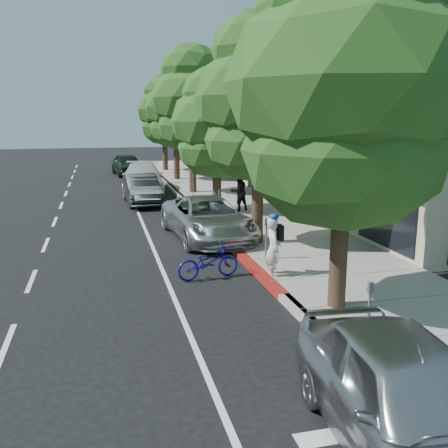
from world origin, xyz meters
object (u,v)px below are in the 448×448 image
object	(u,v)px
street_tree_3	(192,100)
silver_suv	(208,218)
street_tree_2	(217,124)
street_tree_4	(176,109)
dark_sedan	(142,189)
street_tree_5	(164,111)
street_tree_1	(259,101)
near_car_a	(409,401)
pedestrian	(239,192)
street_tree_0	(347,89)
dark_suv_far	(127,164)
cyclist	(273,249)
bicycle	(208,262)
white_pickup	(143,178)

from	to	relation	value
street_tree_3	silver_suv	bearing A→B (deg)	-97.59
street_tree_2	street_tree_4	world-z (taller)	street_tree_4
street_tree_2	dark_sedan	world-z (taller)	street_tree_2
street_tree_5	street_tree_1	bearing A→B (deg)	-90.00
street_tree_3	near_car_a	xyz separation A→B (m)	(-1.40, -22.83, -4.41)
street_tree_2	pedestrian	distance (m)	3.19
street_tree_4	street_tree_1	bearing A→B (deg)	-90.00
street_tree_0	dark_sedan	size ratio (longest dim) A/B	1.81
street_tree_0	silver_suv	world-z (taller)	street_tree_0
street_tree_4	dark_suv_far	xyz separation A→B (m)	(-3.10, 4.33, -4.03)
cyclist	dark_sedan	distance (m)	13.24
cyclist	pedestrian	world-z (taller)	pedestrian
street_tree_2	bicycle	bearing A→B (deg)	-104.72
cyclist	bicycle	size ratio (longest dim) A/B	0.97
cyclist	silver_suv	xyz separation A→B (m)	(-0.75, 4.98, -0.12)
white_pickup	dark_suv_far	bearing A→B (deg)	96.46
silver_suv	dark_sedan	distance (m)	8.21
street_tree_2	street_tree_3	bearing A→B (deg)	90.00
street_tree_1	near_car_a	distance (m)	11.65
street_tree_0	dark_suv_far	size ratio (longest dim) A/B	1.72
dark_sedan	near_car_a	bearing A→B (deg)	-88.10
street_tree_4	dark_suv_far	world-z (taller)	street_tree_4
street_tree_2	street_tree_4	bearing A→B (deg)	90.00
street_tree_1	dark_sedan	size ratio (longest dim) A/B	1.72
cyclist	dark_suv_far	distance (m)	25.92
street_tree_1	pedestrian	bearing A→B (deg)	80.48
street_tree_2	bicycle	xyz separation A→B (m)	(-2.35, -8.95, -3.59)
dark_suv_far	pedestrian	bearing A→B (deg)	-82.90
street_tree_0	white_pickup	size ratio (longest dim) A/B	1.43
street_tree_0	bicycle	distance (m)	5.93
street_tree_4	street_tree_3	bearing A→B (deg)	-90.00
street_tree_4	bicycle	distance (m)	21.53
silver_suv	near_car_a	size ratio (longest dim) A/B	1.12
street_tree_0	white_pickup	xyz separation A→B (m)	(-2.70, 19.51, -4.15)
dark_sedan	street_tree_1	bearing A→B (deg)	-74.86
street_tree_1	dark_sedan	distance (m)	10.85
street_tree_1	white_pickup	xyz separation A→B (m)	(-2.70, 13.51, -4.07)
street_tree_3	silver_suv	xyz separation A→B (m)	(-1.40, -10.50, -4.48)
pedestrian	street_tree_0	bearing A→B (deg)	68.73
street_tree_2	dark_sedan	distance (m)	5.76
dark_suv_far	near_car_a	size ratio (longest dim) A/B	0.97
street_tree_2	cyclist	xyz separation A→B (m)	(-0.65, -9.48, -3.19)
street_tree_5	cyclist	distance (m)	27.76
street_tree_5	dark_sedan	distance (m)	15.33
cyclist	silver_suv	size ratio (longest dim) A/B	0.32
street_tree_2	cyclist	bearing A→B (deg)	-93.92
street_tree_2	street_tree_5	bearing A→B (deg)	90.00
cyclist	dark_sedan	xyz separation A→B (m)	(-2.45, 13.01, -0.13)
street_tree_4	white_pickup	xyz separation A→B (m)	(-2.70, -4.49, -4.01)
street_tree_1	pedestrian	xyz separation A→B (m)	(0.96, 5.75, -3.86)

